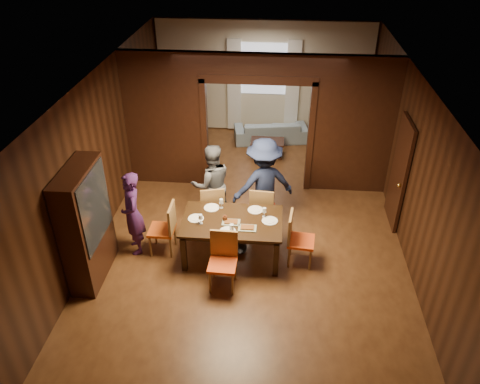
# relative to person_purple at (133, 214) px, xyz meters

# --- Properties ---
(floor) EXTENTS (9.00, 9.00, 0.00)m
(floor) POSITION_rel_person_purple_xyz_m (2.00, 0.82, -0.78)
(floor) COLOR #4A2814
(floor) RESTS_ON ground
(ceiling) EXTENTS (5.50, 9.00, 0.02)m
(ceiling) POSITION_rel_person_purple_xyz_m (2.00, 0.82, 2.12)
(ceiling) COLOR silver
(ceiling) RESTS_ON room_walls
(room_walls) EXTENTS (5.52, 9.01, 2.90)m
(room_walls) POSITION_rel_person_purple_xyz_m (2.00, 2.70, 0.73)
(room_walls) COLOR black
(room_walls) RESTS_ON floor
(person_purple) EXTENTS (0.57, 0.67, 1.55)m
(person_purple) POSITION_rel_person_purple_xyz_m (0.00, 0.00, 0.00)
(person_purple) COLOR #3F1B4F
(person_purple) RESTS_ON floor
(person_grey) EXTENTS (0.95, 0.85, 1.62)m
(person_grey) POSITION_rel_person_purple_xyz_m (1.23, 1.02, 0.03)
(person_grey) COLOR #4F5056
(person_grey) RESTS_ON floor
(person_navy) EXTENTS (1.33, 1.05, 1.81)m
(person_navy) POSITION_rel_person_purple_xyz_m (2.21, 0.95, 0.13)
(person_navy) COLOR #171E3A
(person_navy) RESTS_ON floor
(sofa) EXTENTS (1.95, 1.02, 0.54)m
(sofa) POSITION_rel_person_purple_xyz_m (2.25, 4.67, -0.50)
(sofa) COLOR #8197AA
(sofa) RESTS_ON floor
(serving_bowl) EXTENTS (0.32, 0.32, 0.08)m
(serving_bowl) POSITION_rel_person_purple_xyz_m (1.81, 0.09, 0.02)
(serving_bowl) COLOR black
(serving_bowl) RESTS_ON dining_table
(dining_table) EXTENTS (1.69, 1.05, 0.76)m
(dining_table) POSITION_rel_person_purple_xyz_m (1.72, -0.03, -0.40)
(dining_table) COLOR black
(dining_table) RESTS_ON floor
(coffee_table) EXTENTS (0.80, 0.50, 0.40)m
(coffee_table) POSITION_rel_person_purple_xyz_m (2.19, 3.81, -0.58)
(coffee_table) COLOR black
(coffee_table) RESTS_ON floor
(chair_left) EXTENTS (0.44, 0.44, 0.97)m
(chair_left) POSITION_rel_person_purple_xyz_m (0.48, 0.01, -0.29)
(chair_left) COLOR #D84F14
(chair_left) RESTS_ON floor
(chair_right) EXTENTS (0.48, 0.48, 0.97)m
(chair_right) POSITION_rel_person_purple_xyz_m (2.90, -0.10, -0.29)
(chair_right) COLOR #F24C16
(chair_right) RESTS_ON floor
(chair_far_l) EXTENTS (0.53, 0.53, 0.97)m
(chair_far_l) POSITION_rel_person_purple_xyz_m (1.26, 0.77, -0.29)
(chair_far_l) COLOR #C36012
(chair_far_l) RESTS_ON floor
(chair_far_r) EXTENTS (0.47, 0.47, 0.97)m
(chair_far_r) POSITION_rel_person_purple_xyz_m (2.20, 0.80, -0.29)
(chair_far_r) COLOR red
(chair_far_r) RESTS_ON floor
(chair_near) EXTENTS (0.45, 0.45, 0.97)m
(chair_near) POSITION_rel_person_purple_xyz_m (1.65, -0.80, -0.29)
(chair_near) COLOR #DF4615
(chair_near) RESTS_ON floor
(hutch) EXTENTS (0.40, 1.20, 2.00)m
(hutch) POSITION_rel_person_purple_xyz_m (-0.53, -0.68, 0.22)
(hutch) COLOR black
(hutch) RESTS_ON floor
(door_right) EXTENTS (0.06, 0.90, 2.10)m
(door_right) POSITION_rel_person_purple_xyz_m (4.70, 1.32, 0.27)
(door_right) COLOR black
(door_right) RESTS_ON floor
(window_far) EXTENTS (1.20, 0.03, 1.30)m
(window_far) POSITION_rel_person_purple_xyz_m (2.00, 5.26, 0.92)
(window_far) COLOR silver
(window_far) RESTS_ON back_wall
(curtain_left) EXTENTS (0.35, 0.06, 2.40)m
(curtain_left) POSITION_rel_person_purple_xyz_m (1.25, 5.22, 0.47)
(curtain_left) COLOR white
(curtain_left) RESTS_ON back_wall
(curtain_right) EXTENTS (0.35, 0.06, 2.40)m
(curtain_right) POSITION_rel_person_purple_xyz_m (2.75, 5.22, 0.47)
(curtain_right) COLOR white
(curtain_right) RESTS_ON back_wall
(plate_left) EXTENTS (0.27, 0.27, 0.01)m
(plate_left) POSITION_rel_person_purple_xyz_m (1.11, -0.03, -0.01)
(plate_left) COLOR white
(plate_left) RESTS_ON dining_table
(plate_far_l) EXTENTS (0.27, 0.27, 0.01)m
(plate_far_l) POSITION_rel_person_purple_xyz_m (1.33, 0.31, -0.01)
(plate_far_l) COLOR white
(plate_far_l) RESTS_ON dining_table
(plate_far_r) EXTENTS (0.27, 0.27, 0.01)m
(plate_far_r) POSITION_rel_person_purple_xyz_m (2.10, 0.31, -0.01)
(plate_far_r) COLOR silver
(plate_far_r) RESTS_ON dining_table
(plate_right) EXTENTS (0.27, 0.27, 0.01)m
(plate_right) POSITION_rel_person_purple_xyz_m (2.36, 0.01, -0.01)
(plate_right) COLOR silver
(plate_right) RESTS_ON dining_table
(plate_near) EXTENTS (0.27, 0.27, 0.01)m
(plate_near) POSITION_rel_person_purple_xyz_m (1.68, -0.35, -0.01)
(plate_near) COLOR silver
(plate_near) RESTS_ON dining_table
(platter_a) EXTENTS (0.30, 0.20, 0.04)m
(platter_a) POSITION_rel_person_purple_xyz_m (1.71, -0.10, 0.00)
(platter_a) COLOR gray
(platter_a) RESTS_ON dining_table
(platter_b) EXTENTS (0.30, 0.20, 0.04)m
(platter_b) POSITION_rel_person_purple_xyz_m (2.00, -0.24, 0.00)
(platter_b) COLOR gray
(platter_b) RESTS_ON dining_table
(wineglass_left) EXTENTS (0.08, 0.08, 0.18)m
(wineglass_left) POSITION_rel_person_purple_xyz_m (1.21, -0.16, 0.07)
(wineglass_left) COLOR white
(wineglass_left) RESTS_ON dining_table
(wineglass_far) EXTENTS (0.08, 0.08, 0.18)m
(wineglass_far) POSITION_rel_person_purple_xyz_m (1.50, 0.33, 0.07)
(wineglass_far) COLOR white
(wineglass_far) RESTS_ON dining_table
(wineglass_right) EXTENTS (0.08, 0.08, 0.18)m
(wineglass_right) POSITION_rel_person_purple_xyz_m (2.26, 0.12, 0.07)
(wineglass_right) COLOR silver
(wineglass_right) RESTS_ON dining_table
(tumbler) EXTENTS (0.07, 0.07, 0.14)m
(tumbler) POSITION_rel_person_purple_xyz_m (1.75, -0.34, 0.05)
(tumbler) COLOR silver
(tumbler) RESTS_ON dining_table
(condiment_jar) EXTENTS (0.08, 0.08, 0.11)m
(condiment_jar) POSITION_rel_person_purple_xyz_m (1.61, -0.05, 0.04)
(condiment_jar) COLOR #472110
(condiment_jar) RESTS_ON dining_table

